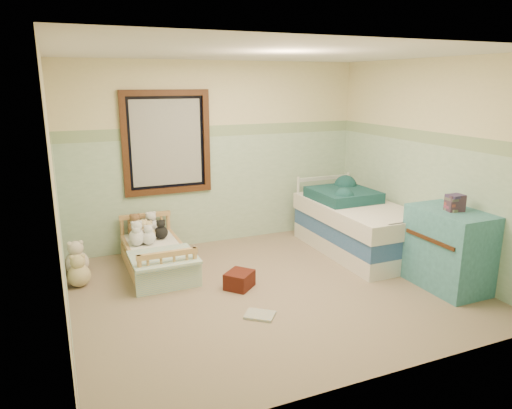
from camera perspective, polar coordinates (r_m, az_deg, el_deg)
name	(u,v)px	position (r m, az deg, el deg)	size (l,w,h in m)	color
floor	(271,289)	(5.35, 1.86, -10.16)	(4.20, 3.60, 0.02)	#88755C
ceiling	(273,52)	(4.87, 2.12, 17.89)	(4.20, 3.60, 0.02)	silver
wall_back	(217,154)	(6.60, -4.71, 6.02)	(4.20, 0.04, 2.50)	beige
wall_front	(381,225)	(3.46, 14.76, -2.34)	(4.20, 0.04, 2.50)	beige
wall_left	(55,197)	(4.50, -23.00, 0.85)	(0.04, 3.60, 2.50)	beige
wall_right	(429,165)	(6.14, 20.08, 4.53)	(0.04, 3.60, 2.50)	beige
wainscot_mint	(218,190)	(6.68, -4.58, 1.76)	(4.20, 0.01, 1.50)	#8DAE90
border_strip	(217,131)	(6.55, -4.72, 8.81)	(4.20, 0.01, 0.15)	#4C774F
window_frame	(167,143)	(6.35, -10.67, 7.30)	(1.16, 0.06, 1.36)	#311A09
window_blinds	(167,143)	(6.36, -10.69, 7.31)	(0.92, 0.01, 1.12)	#B0B1A9
toddler_bed_frame	(157,263)	(5.94, -11.85, -6.89)	(0.67, 1.33, 0.17)	#AF8549
toddler_mattress	(156,252)	(5.89, -11.92, -5.57)	(0.61, 1.28, 0.12)	white
patchwork_quilt	(163,257)	(5.48, -11.08, -6.24)	(0.72, 0.67, 0.03)	#71B0D0
plush_bed_brown	(136,229)	(6.28, -14.26, -2.85)	(0.21, 0.21, 0.21)	brown
plush_bed_white	(151,227)	(6.31, -12.47, -2.65)	(0.21, 0.21, 0.21)	silver
plush_bed_tan	(143,234)	(6.08, -13.45, -3.45)	(0.19, 0.19, 0.19)	#D3BD87
plush_bed_dark	(161,232)	(6.12, -11.33, -3.31)	(0.17, 0.17, 0.17)	black
plush_floor_cream	(77,263)	(6.07, -20.73, -6.56)	(0.28, 0.28, 0.28)	beige
plush_floor_tan	(79,276)	(5.71, -20.51, -8.01)	(0.25, 0.25, 0.25)	#D3BD87
twin_bed_frame	(356,244)	(6.53, 11.99, -4.66)	(0.92, 1.83, 0.22)	white
twin_boxspring	(357,228)	(6.47, 12.09, -2.82)	(0.92, 1.83, 0.22)	navy
twin_mattress	(358,212)	(6.41, 12.19, -0.94)	(0.95, 1.87, 0.22)	silver
teal_blanket	(343,195)	(6.57, 10.42, 1.16)	(0.78, 0.83, 0.14)	#123537
dresser	(448,249)	(5.65, 22.11, -4.98)	(0.55, 0.88, 0.88)	#316974
book_stack	(455,203)	(5.49, 22.81, 0.18)	(0.18, 0.14, 0.18)	brown
red_pillow	(239,280)	(5.33, -2.01, -9.05)	(0.30, 0.26, 0.19)	maroon
floor_book	(260,315)	(4.76, 0.47, -13.16)	(0.28, 0.22, 0.03)	gold
extra_plush_0	(149,230)	(6.27, -12.73, -3.06)	(0.15, 0.15, 0.15)	black
extra_plush_1	(137,239)	(5.94, -14.12, -4.04)	(0.17, 0.17, 0.17)	silver
extra_plush_2	(137,237)	(5.96, -14.08, -3.78)	(0.21, 0.21, 0.21)	silver
extra_plush_3	(139,231)	(6.27, -13.92, -3.08)	(0.16, 0.16, 0.16)	black
extra_plush_4	(148,234)	(6.09, -12.81, -3.47)	(0.18, 0.18, 0.18)	#D3BD87
extra_plush_5	(149,238)	(5.94, -12.77, -3.94)	(0.17, 0.17, 0.17)	silver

